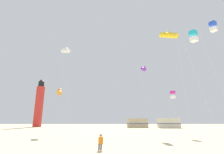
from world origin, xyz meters
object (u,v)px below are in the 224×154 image
kite_box_magenta (173,95)px  lighthouse_distant (39,104)px  kite_tube_white (65,50)px  kite_tube_orange (60,92)px  rv_van_cream (169,123)px  kite_tube_gold (169,35)px  kite_tube_violet (143,69)px  kite_box_blue (213,27)px  rv_van_tan (137,123)px  kite_flyer_standing (101,141)px  kite_box_cyan (193,36)px

kite_box_magenta → lighthouse_distant: bearing=135.2°
kite_tube_white → kite_tube_orange: size_ratio=1.80×
rv_van_cream → lighthouse_distant: bearing=173.1°
kite_tube_gold → kite_tube_orange: 19.07m
kite_tube_violet → kite_box_blue: size_ratio=0.91×
kite_tube_orange → rv_van_tan: size_ratio=1.15×
kite_tube_white → kite_tube_gold: bearing=-15.7°
kite_flyer_standing → kite_tube_gold: 16.83m
kite_box_magenta → kite_tube_orange: (-18.15, 2.04, 0.80)m
kite_flyer_standing → kite_tube_gold: size_ratio=0.08×
rv_van_tan → kite_box_blue: bearing=-88.1°
kite_flyer_standing → kite_tube_white: size_ratio=0.09×
kite_tube_violet → kite_tube_orange: 14.97m
kite_box_blue → kite_tube_violet: bearing=115.5°
kite_box_cyan → lighthouse_distant: 56.28m
kite_box_magenta → kite_tube_gold: size_ratio=0.47×
kite_flyer_standing → kite_tube_violet: bearing=-125.0°
kite_tube_white → lighthouse_distant: (-18.07, 35.67, -5.04)m
kite_box_cyan → rv_van_tan: (0.15, 39.31, -8.97)m
kite_tube_violet → lighthouse_distant: 44.59m
kite_tube_orange → rv_van_tan: (16.97, 26.69, -5.45)m
kite_tube_orange → kite_tube_white: bearing=-66.6°
kite_box_magenta → kite_box_cyan: bearing=-97.2°
kite_box_cyan → kite_tube_white: 18.30m
rv_van_cream → kite_tube_violet: bearing=-111.6°
kite_tube_gold → lighthouse_distant: (-33.05, 39.88, -5.52)m
kite_box_blue → rv_van_cream: 36.96m
kite_flyer_standing → kite_tube_white: kite_tube_white is taller
rv_van_tan → kite_box_cyan: bearing=-92.9°
kite_tube_violet → kite_box_blue: 13.16m
kite_box_magenta → kite_tube_white: 18.16m
kite_flyer_standing → kite_box_cyan: size_ratio=0.11×
kite_box_magenta → rv_van_cream: bearing=73.5°
kite_tube_violet → rv_van_tan: size_ratio=1.81×
kite_flyer_standing → lighthouse_distant: size_ratio=0.07×
kite_box_cyan → kite_box_magenta: bearing=82.8°
kite_tube_violet → kite_tube_gold: bearing=-75.9°
kite_box_magenta → rv_van_tan: kite_box_magenta is taller
kite_tube_gold → kite_tube_white: bearing=164.3°
kite_tube_white → rv_van_tan: 35.57m
kite_tube_white → kite_box_cyan: bearing=-31.5°
lighthouse_distant → rv_van_tan: (33.67, -5.83, -6.45)m
lighthouse_distant → rv_van_tan: 34.78m
kite_tube_orange → lighthouse_distant: bearing=117.2°
kite_box_cyan → kite_tube_white: kite_tube_white is taller
kite_tube_orange → kite_tube_violet: bearing=2.7°
kite_box_magenta → kite_tube_gold: kite_tube_gold is taller
kite_box_cyan → kite_tube_white: (-15.45, 9.47, 2.51)m
kite_tube_violet → rv_van_tan: (2.63, 26.01, -9.72)m
kite_tube_gold → rv_van_cream: bearing=73.1°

